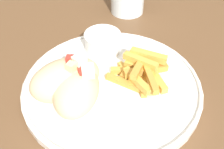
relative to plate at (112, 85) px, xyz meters
name	(u,v)px	position (x,y,z in m)	size (l,w,h in m)	color
table	(112,105)	(0.02, 0.02, -0.09)	(1.26, 1.26, 0.76)	brown
plate	(112,85)	(0.00, 0.00, 0.00)	(0.30, 0.30, 0.02)	white
pita_sandwich_near	(77,89)	(-0.07, 0.00, 0.03)	(0.12, 0.12, 0.07)	beige
pita_sandwich_far	(65,77)	(-0.07, 0.03, 0.04)	(0.12, 0.08, 0.07)	beige
fries_pile	(142,71)	(0.05, -0.02, 0.02)	(0.10, 0.12, 0.04)	gold
sauce_ramekin	(103,41)	(0.04, 0.09, 0.03)	(0.07, 0.07, 0.04)	white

